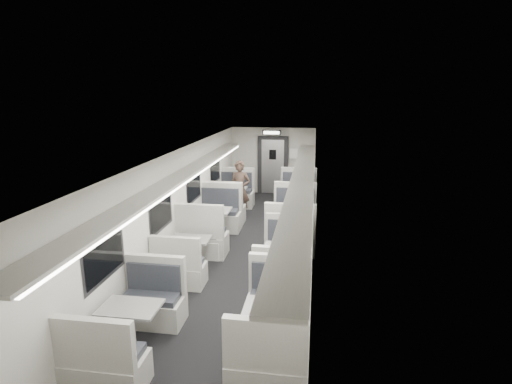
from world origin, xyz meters
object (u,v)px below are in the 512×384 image
(booth_left_d, at_px, (132,328))
(booth_left_b, at_px, (211,225))
(booth_right_d, at_px, (274,329))
(vestibule_door, at_px, (273,166))
(booth_right_c, at_px, (285,264))
(passenger, at_px, (240,190))
(booth_left_a, at_px, (230,201))
(exit_sign, at_px, (272,132))
(booth_right_a, at_px, (297,201))
(booth_left_c, at_px, (191,253))
(booth_right_b, at_px, (292,224))

(booth_left_d, bearing_deg, booth_left_b, 90.00)
(booth_right_d, height_order, vestibule_door, vestibule_door)
(booth_left_b, relative_size, booth_right_c, 1.14)
(passenger, bearing_deg, booth_left_a, 144.06)
(booth_right_d, height_order, passenger, passenger)
(exit_sign, bearing_deg, passenger, -103.95)
(booth_right_a, bearing_deg, booth_right_d, -90.00)
(booth_left_c, relative_size, booth_right_c, 0.95)
(booth_left_c, relative_size, exit_sign, 3.17)
(booth_left_c, bearing_deg, passenger, 84.25)
(booth_left_d, xyz_separation_m, booth_right_d, (2.00, 0.28, 0.00))
(booth_left_c, height_order, booth_right_a, booth_right_a)
(booth_left_d, relative_size, exit_sign, 3.27)
(booth_right_a, relative_size, booth_right_c, 1.14)
(booth_right_b, height_order, exit_sign, exit_sign)
(booth_left_a, bearing_deg, passenger, -44.35)
(booth_right_b, bearing_deg, booth_left_a, 136.25)
(booth_left_a, distance_m, booth_left_d, 6.74)
(booth_left_c, relative_size, passenger, 1.14)
(exit_sign, bearing_deg, booth_left_a, -114.37)
(booth_right_a, relative_size, booth_right_b, 1.01)
(booth_right_a, height_order, booth_right_d, booth_right_a)
(booth_right_a, xyz_separation_m, exit_sign, (-1.00, 1.98, 1.86))
(booth_left_d, height_order, exit_sign, exit_sign)
(booth_right_a, xyz_separation_m, booth_right_d, (0.00, -6.69, -0.05))
(booth_left_a, xyz_separation_m, vestibule_door, (1.00, 2.70, 0.62))
(booth_right_a, relative_size, booth_right_d, 1.14)
(booth_left_a, bearing_deg, booth_right_a, 6.48)
(booth_left_c, relative_size, booth_right_a, 0.84)
(booth_right_b, bearing_deg, booth_left_c, -134.27)
(booth_right_a, xyz_separation_m, passenger, (-1.64, -0.58, 0.44))
(booth_right_b, bearing_deg, vestibule_door, 102.24)
(booth_left_a, distance_m, passenger, 0.67)
(booth_left_b, height_order, booth_left_c, booth_left_b)
(vestibule_door, bearing_deg, booth_right_c, -81.81)
(booth_left_b, relative_size, booth_left_c, 1.20)
(booth_left_a, bearing_deg, booth_right_b, -43.75)
(booth_left_d, bearing_deg, booth_right_b, 67.50)
(booth_left_d, bearing_deg, exit_sign, 83.63)
(booth_left_b, bearing_deg, booth_right_d, -64.21)
(booth_left_d, height_order, vestibule_door, vestibule_door)
(booth_left_b, height_order, booth_right_c, booth_left_b)
(booth_left_a, xyz_separation_m, exit_sign, (1.00, 2.21, 1.86))
(booth_left_b, height_order, booth_left_d, booth_left_b)
(booth_right_b, distance_m, vestibule_door, 4.76)
(booth_right_a, xyz_separation_m, booth_right_c, (0.00, -4.48, -0.05))
(booth_left_b, distance_m, booth_right_a, 3.24)
(booth_left_a, xyz_separation_m, booth_left_b, (0.00, -2.33, 0.01))
(booth_left_b, relative_size, exit_sign, 3.80)
(booth_right_b, bearing_deg, passenger, 136.38)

